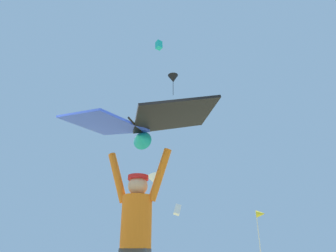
{
  "coord_description": "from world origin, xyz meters",
  "views": [
    {
      "loc": [
        1.85,
        -3.46,
        0.75
      ],
      "look_at": [
        0.4,
        0.76,
        2.7
      ],
      "focal_mm": 31.81,
      "sensor_mm": 36.0,
      "label": 1
    }
  ],
  "objects_px": {
    "distant_kite_white_high_left": "(177,210)",
    "distant_kite_white_far_center": "(153,179)",
    "kite_flyer_person": "(136,237)",
    "distant_kite_black_low_right": "(173,79)",
    "held_stunt_kite": "(138,124)",
    "distant_kite_teal_mid_left": "(159,45)",
    "marker_flag": "(260,219)"
  },
  "relations": [
    {
      "from": "distant_kite_white_high_left",
      "to": "distant_kite_white_far_center",
      "type": "relative_size",
      "value": 0.46
    },
    {
      "from": "kite_flyer_person",
      "to": "distant_kite_black_low_right",
      "type": "xyz_separation_m",
      "value": [
        -7.69,
        25.23,
        18.95
      ]
    },
    {
      "from": "held_stunt_kite",
      "to": "distant_kite_black_low_right",
      "type": "height_order",
      "value": "distant_kite_black_low_right"
    },
    {
      "from": "kite_flyer_person",
      "to": "distant_kite_black_low_right",
      "type": "distance_m",
      "value": 32.48
    },
    {
      "from": "distant_kite_teal_mid_left",
      "to": "distant_kite_black_low_right",
      "type": "relative_size",
      "value": 0.3
    },
    {
      "from": "held_stunt_kite",
      "to": "distant_kite_white_high_left",
      "type": "xyz_separation_m",
      "value": [
        -9.51,
        32.23,
        3.62
      ]
    },
    {
      "from": "distant_kite_white_high_left",
      "to": "distant_kite_white_far_center",
      "type": "distance_m",
      "value": 7.92
    },
    {
      "from": "kite_flyer_person",
      "to": "held_stunt_kite",
      "type": "bearing_deg",
      "value": -85.73
    },
    {
      "from": "kite_flyer_person",
      "to": "distant_kite_white_far_center",
      "type": "height_order",
      "value": "distant_kite_white_far_center"
    },
    {
      "from": "distant_kite_teal_mid_left",
      "to": "distant_kite_white_high_left",
      "type": "relative_size",
      "value": 0.57
    },
    {
      "from": "marker_flag",
      "to": "distant_kite_white_far_center",
      "type": "bearing_deg",
      "value": 122.25
    },
    {
      "from": "kite_flyer_person",
      "to": "marker_flag",
      "type": "height_order",
      "value": "marker_flag"
    },
    {
      "from": "kite_flyer_person",
      "to": "distant_kite_teal_mid_left",
      "type": "relative_size",
      "value": 2.35
    },
    {
      "from": "distant_kite_black_low_right",
      "to": "marker_flag",
      "type": "bearing_deg",
      "value": -63.72
    },
    {
      "from": "distant_kite_teal_mid_left",
      "to": "marker_flag",
      "type": "bearing_deg",
      "value": -52.3
    },
    {
      "from": "distant_kite_white_high_left",
      "to": "distant_kite_white_far_center",
      "type": "height_order",
      "value": "distant_kite_white_far_center"
    },
    {
      "from": "kite_flyer_person",
      "to": "distant_kite_white_high_left",
      "type": "bearing_deg",
      "value": 106.47
    },
    {
      "from": "kite_flyer_person",
      "to": "held_stunt_kite",
      "type": "xyz_separation_m",
      "value": [
        0.01,
        -0.09,
        1.31
      ]
    },
    {
      "from": "kite_flyer_person",
      "to": "distant_kite_black_low_right",
      "type": "relative_size",
      "value": 0.71
    },
    {
      "from": "distant_kite_white_far_center",
      "to": "held_stunt_kite",
      "type": "bearing_deg",
      "value": -68.57
    },
    {
      "from": "kite_flyer_person",
      "to": "held_stunt_kite",
      "type": "height_order",
      "value": "held_stunt_kite"
    },
    {
      "from": "kite_flyer_person",
      "to": "distant_kite_white_far_center",
      "type": "bearing_deg",
      "value": 111.49
    },
    {
      "from": "distant_kite_black_low_right",
      "to": "marker_flag",
      "type": "xyz_separation_m",
      "value": [
        8.7,
        -17.63,
        -18.01
      ]
    },
    {
      "from": "distant_kite_teal_mid_left",
      "to": "distant_kite_white_far_center",
      "type": "xyz_separation_m",
      "value": [
        -3.17,
        7.2,
        -10.5
      ]
    },
    {
      "from": "kite_flyer_person",
      "to": "distant_kite_white_far_center",
      "type": "relative_size",
      "value": 0.62
    },
    {
      "from": "distant_kite_white_far_center",
      "to": "distant_kite_teal_mid_left",
      "type": "bearing_deg",
      "value": -66.25
    },
    {
      "from": "distant_kite_teal_mid_left",
      "to": "distant_kite_black_low_right",
      "type": "height_order",
      "value": "distant_kite_black_low_right"
    },
    {
      "from": "held_stunt_kite",
      "to": "distant_kite_white_far_center",
      "type": "height_order",
      "value": "distant_kite_white_far_center"
    },
    {
      "from": "distant_kite_teal_mid_left",
      "to": "distant_kite_white_high_left",
      "type": "height_order",
      "value": "distant_kite_teal_mid_left"
    },
    {
      "from": "distant_kite_white_high_left",
      "to": "distant_kite_teal_mid_left",
      "type": "bearing_deg",
      "value": -78.46
    },
    {
      "from": "held_stunt_kite",
      "to": "distant_kite_black_low_right",
      "type": "distance_m",
      "value": 31.8
    },
    {
      "from": "distant_kite_teal_mid_left",
      "to": "distant_kite_white_high_left",
      "type": "bearing_deg",
      "value": 101.54
    }
  ]
}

